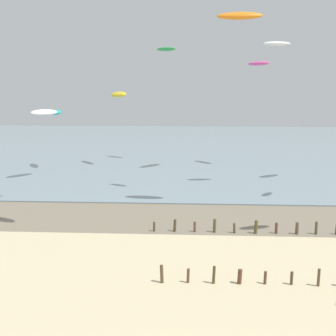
# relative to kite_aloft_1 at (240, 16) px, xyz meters

# --- Properties ---
(wet_sand_strip) EXTENTS (120.00, 7.66, 0.01)m
(wet_sand_strip) POSITION_rel_kite_aloft_1_xyz_m (-3.59, -2.98, -15.04)
(wet_sand_strip) COLOR #7A6D59
(wet_sand_strip) RESTS_ON ground
(sea) EXTENTS (160.00, 70.00, 0.10)m
(sea) POSITION_rel_kite_aloft_1_xyz_m (-3.59, 35.85, -14.99)
(sea) COLOR gray
(sea) RESTS_ON ground
(groyne_mid) EXTENTS (13.33, 0.35, 0.94)m
(groyne_mid) POSITION_rel_kite_aloft_1_xyz_m (1.59, -14.07, -14.63)
(groyne_mid) COLOR brown
(groyne_mid) RESTS_ON ground
(groyne_far) EXTENTS (18.01, 0.34, 0.95)m
(groyne_far) POSITION_rel_kite_aloft_1_xyz_m (3.32, -6.22, -14.63)
(groyne_far) COLOR #4B3C2B
(groyne_far) RESTS_ON ground
(kite_aloft_1) EXTENTS (3.56, 1.52, 0.88)m
(kite_aloft_1) POSITION_rel_kite_aloft_1_xyz_m (0.00, 0.00, 0.00)
(kite_aloft_1) COLOR orange
(kite_aloft_5) EXTENTS (2.99, 3.32, 0.94)m
(kite_aloft_5) POSITION_rel_kite_aloft_1_xyz_m (-12.42, 18.41, -6.26)
(kite_aloft_5) COLOR yellow
(kite_aloft_7) EXTENTS (2.87, 3.06, 0.58)m
(kite_aloft_7) POSITION_rel_kite_aloft_1_xyz_m (4.27, 18.80, -2.64)
(kite_aloft_7) COLOR #E54C99
(kite_aloft_9) EXTENTS (2.87, 3.13, 0.88)m
(kite_aloft_9) POSITION_rel_kite_aloft_1_xyz_m (-18.84, 10.14, -7.93)
(kite_aloft_9) COLOR white
(kite_aloft_10) EXTENTS (2.61, 3.45, 0.86)m
(kite_aloft_10) POSITION_rel_kite_aloft_1_xyz_m (-19.53, 16.18, -8.31)
(kite_aloft_10) COLOR #19B2B7
(kite_aloft_12) EXTENTS (2.74, 1.23, 0.47)m
(kite_aloft_12) POSITION_rel_kite_aloft_1_xyz_m (4.31, 7.96, -1.35)
(kite_aloft_12) COLOR white
(kite_aloft_13) EXTENTS (2.93, 2.29, 0.64)m
(kite_aloft_13) POSITION_rel_kite_aloft_1_xyz_m (-6.88, 22.15, -0.70)
(kite_aloft_13) COLOR green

